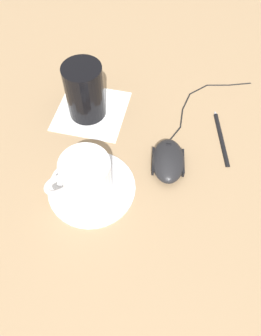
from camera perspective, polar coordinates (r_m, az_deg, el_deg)
The scene contains 8 objects.
ground_plane at distance 0.63m, azimuth -3.68°, elevation 2.04°, with size 3.00×3.00×0.00m, color #9E7F5B.
saucer at distance 0.59m, azimuth -6.77°, elevation -3.35°, with size 0.16×0.16×0.01m, color white.
coffee_cup at distance 0.56m, azimuth -7.94°, elevation -1.30°, with size 0.09×0.11×0.07m.
computer_mouse at distance 0.61m, azimuth 6.58°, elevation 1.29°, with size 0.10×0.11×0.03m.
mouse_cable at distance 0.74m, azimuth 12.13°, elevation 11.31°, with size 0.10×0.25×0.00m.
napkin_under_glass at distance 0.71m, azimuth -6.84°, elevation 9.86°, with size 0.14×0.14×0.00m, color white.
drinking_glass at distance 0.66m, azimuth -7.97°, elevation 13.08°, with size 0.08×0.08×0.12m, color black.
pen at distance 0.68m, azimuth 15.56°, elevation 5.34°, with size 0.09×0.12×0.01m.
Camera 1 is at (0.24, -0.27, 0.52)m, focal length 35.00 mm.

